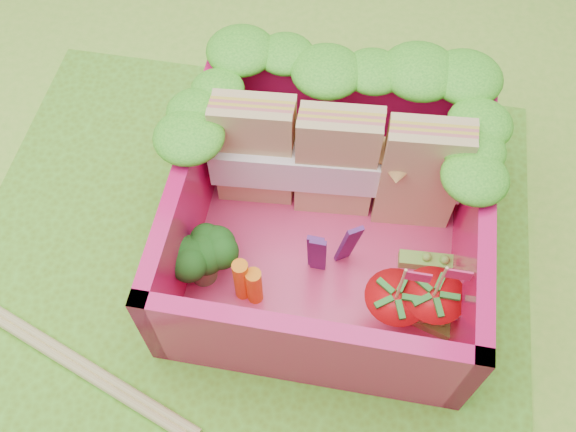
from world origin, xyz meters
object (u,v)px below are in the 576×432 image
(bento_box, at_px, (328,219))
(broccoli, at_px, (200,256))
(strawberry_right, at_px, (429,307))
(sandwich_stack, at_px, (338,164))
(strawberry_left, at_px, (392,309))

(bento_box, relative_size, broccoli, 3.86)
(bento_box, relative_size, strawberry_right, 2.61)
(sandwich_stack, bearing_deg, bento_box, -91.25)
(sandwich_stack, distance_m, strawberry_right, 0.73)
(strawberry_right, bearing_deg, broccoli, 177.45)
(strawberry_right, bearing_deg, bento_box, 147.81)
(broccoli, height_order, strawberry_right, strawberry_right)
(strawberry_left, bearing_deg, sandwich_stack, 118.89)
(sandwich_stack, bearing_deg, strawberry_right, -49.24)
(bento_box, bearing_deg, strawberry_left, -45.77)
(sandwich_stack, distance_m, strawberry_left, 0.68)
(sandwich_stack, xyz_separation_m, strawberry_left, (0.32, -0.58, -0.17))
(sandwich_stack, xyz_separation_m, strawberry_right, (0.47, -0.54, -0.17))
(strawberry_left, xyz_separation_m, strawberry_right, (0.15, 0.04, 0.00))
(bento_box, height_order, sandwich_stack, sandwich_stack)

